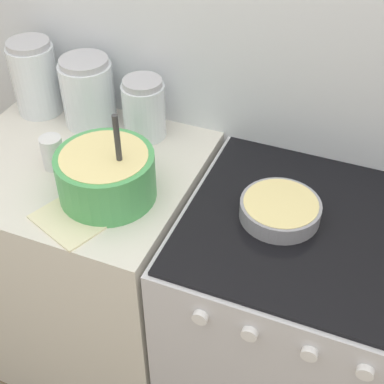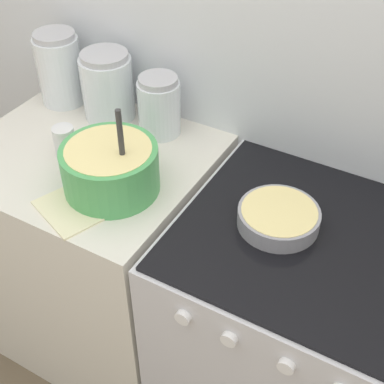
{
  "view_description": "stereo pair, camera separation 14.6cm",
  "coord_description": "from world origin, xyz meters",
  "px_view_note": "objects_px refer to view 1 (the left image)",
  "views": [
    {
      "loc": [
        0.46,
        -0.75,
        1.93
      ],
      "look_at": [
        0.04,
        0.28,
        0.98
      ],
      "focal_mm": 50.0,
      "sensor_mm": 36.0,
      "label": 1
    },
    {
      "loc": [
        0.59,
        -0.69,
        1.93
      ],
      "look_at": [
        0.04,
        0.28,
        0.98
      ],
      "focal_mm": 50.0,
      "sensor_mm": 36.0,
      "label": 2
    }
  ],
  "objects_px": {
    "storage_jar_left": "(36,82)",
    "storage_jar_middle": "(88,96)",
    "baking_pan": "(280,209)",
    "storage_jar_right": "(144,112)",
    "stove": "(293,329)",
    "mixing_bowl": "(106,173)",
    "tin_can": "(53,152)"
  },
  "relations": [
    {
      "from": "mixing_bowl",
      "to": "storage_jar_left",
      "type": "bearing_deg",
      "value": 144.39
    },
    {
      "from": "mixing_bowl",
      "to": "storage_jar_left",
      "type": "relative_size",
      "value": 1.09
    },
    {
      "from": "storage_jar_middle",
      "to": "stove",
      "type": "bearing_deg",
      "value": -15.26
    },
    {
      "from": "storage_jar_right",
      "to": "tin_can",
      "type": "height_order",
      "value": "storage_jar_right"
    },
    {
      "from": "stove",
      "to": "storage_jar_left",
      "type": "height_order",
      "value": "storage_jar_left"
    },
    {
      "from": "mixing_bowl",
      "to": "tin_can",
      "type": "relative_size",
      "value": 2.68
    },
    {
      "from": "tin_can",
      "to": "storage_jar_right",
      "type": "bearing_deg",
      "value": 55.15
    },
    {
      "from": "stove",
      "to": "mixing_bowl",
      "type": "xyz_separation_m",
      "value": [
        -0.58,
        -0.09,
        0.55
      ]
    },
    {
      "from": "storage_jar_right",
      "to": "tin_can",
      "type": "xyz_separation_m",
      "value": [
        -0.18,
        -0.26,
        -0.03
      ]
    },
    {
      "from": "storage_jar_left",
      "to": "tin_can",
      "type": "bearing_deg",
      "value": -49.03
    },
    {
      "from": "stove",
      "to": "mixing_bowl",
      "type": "distance_m",
      "value": 0.8
    },
    {
      "from": "mixing_bowl",
      "to": "baking_pan",
      "type": "height_order",
      "value": "mixing_bowl"
    },
    {
      "from": "storage_jar_left",
      "to": "storage_jar_right",
      "type": "distance_m",
      "value": 0.41
    },
    {
      "from": "mixing_bowl",
      "to": "storage_jar_left",
      "type": "distance_m",
      "value": 0.55
    },
    {
      "from": "baking_pan",
      "to": "storage_jar_right",
      "type": "bearing_deg",
      "value": 156.61
    },
    {
      "from": "stove",
      "to": "storage_jar_right",
      "type": "bearing_deg",
      "value": 160.03
    },
    {
      "from": "mixing_bowl",
      "to": "baking_pan",
      "type": "distance_m",
      "value": 0.49
    },
    {
      "from": "stove",
      "to": "storage_jar_left",
      "type": "xyz_separation_m",
      "value": [
        -1.02,
        0.22,
        0.57
      ]
    },
    {
      "from": "mixing_bowl",
      "to": "storage_jar_right",
      "type": "xyz_separation_m",
      "value": [
        -0.04,
        0.32,
        0.01
      ]
    },
    {
      "from": "stove",
      "to": "storage_jar_middle",
      "type": "bearing_deg",
      "value": 164.74
    },
    {
      "from": "baking_pan",
      "to": "storage_jar_right",
      "type": "xyz_separation_m",
      "value": [
        -0.51,
        0.22,
        0.06
      ]
    },
    {
      "from": "storage_jar_left",
      "to": "storage_jar_middle",
      "type": "distance_m",
      "value": 0.2
    },
    {
      "from": "baking_pan",
      "to": "storage_jar_left",
      "type": "height_order",
      "value": "storage_jar_left"
    },
    {
      "from": "storage_jar_left",
      "to": "baking_pan",
      "type": "bearing_deg",
      "value": -13.57
    },
    {
      "from": "storage_jar_left",
      "to": "storage_jar_middle",
      "type": "relative_size",
      "value": 1.1
    },
    {
      "from": "storage_jar_middle",
      "to": "tin_can",
      "type": "relative_size",
      "value": 2.23
    },
    {
      "from": "baking_pan",
      "to": "storage_jar_left",
      "type": "bearing_deg",
      "value": 166.43
    },
    {
      "from": "mixing_bowl",
      "to": "storage_jar_middle",
      "type": "relative_size",
      "value": 1.2
    },
    {
      "from": "stove",
      "to": "storage_jar_middle",
      "type": "xyz_separation_m",
      "value": [
        -0.82,
        0.22,
        0.56
      ]
    },
    {
      "from": "storage_jar_middle",
      "to": "mixing_bowl",
      "type": "bearing_deg",
      "value": -52.93
    },
    {
      "from": "tin_can",
      "to": "storage_jar_middle",
      "type": "bearing_deg",
      "value": 94.91
    },
    {
      "from": "stove",
      "to": "storage_jar_right",
      "type": "height_order",
      "value": "storage_jar_right"
    }
  ]
}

